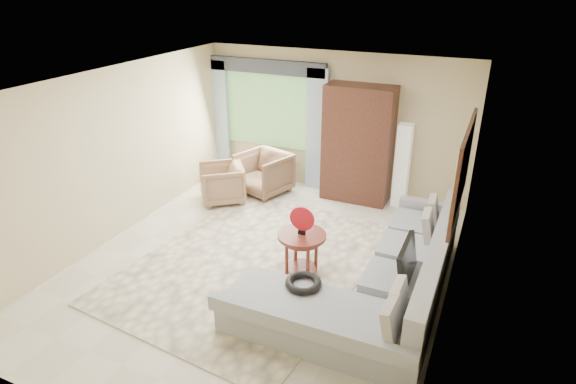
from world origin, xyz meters
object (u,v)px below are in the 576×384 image
at_px(tv_screen, 407,262).
at_px(armchair_right, 264,173).
at_px(armoire, 358,144).
at_px(sectional_sofa, 383,285).
at_px(coffee_table, 302,254).
at_px(floor_lamp, 402,166).
at_px(armchair_left, 222,183).
at_px(potted_plant, 218,168).

relative_size(tv_screen, armchair_right, 0.85).
bearing_deg(armoire, tv_screen, -63.08).
bearing_deg(sectional_sofa, coffee_table, 172.33).
xyz_separation_m(armchair_right, floor_lamp, (2.46, 0.52, 0.36)).
height_order(tv_screen, armchair_left, tv_screen).
bearing_deg(sectional_sofa, floor_lamp, 98.33).
xyz_separation_m(tv_screen, armchair_left, (-3.68, 1.84, -0.37)).
distance_m(tv_screen, coffee_table, 1.50).
relative_size(armchair_left, armchair_right, 0.89).
relative_size(armchair_right, floor_lamp, 0.58).
bearing_deg(sectional_sofa, tv_screen, -11.92).
bearing_deg(sectional_sofa, potted_plant, 146.94).
bearing_deg(armchair_left, sectional_sofa, 24.98).
relative_size(armchair_left, floor_lamp, 0.51).
bearing_deg(armchair_left, floor_lamp, 74.09).
bearing_deg(sectional_sofa, armchair_right, 139.84).
distance_m(armchair_right, armoire, 1.84).
height_order(tv_screen, coffee_table, tv_screen).
bearing_deg(tv_screen, floor_lamp, 103.08).
xyz_separation_m(armoire, floor_lamp, (0.80, 0.06, -0.30)).
relative_size(sectional_sofa, armchair_right, 3.99).
xyz_separation_m(armchair_right, potted_plant, (-1.13, 0.18, -0.14)).
height_order(tv_screen, armchair_right, tv_screen).
xyz_separation_m(coffee_table, armchair_left, (-2.24, 1.63, 0.01)).
distance_m(sectional_sofa, armoire, 3.24).
bearing_deg(potted_plant, coffee_table, -40.75).
bearing_deg(armchair_left, coffee_table, 16.64).
distance_m(coffee_table, armoire, 2.83).
xyz_separation_m(sectional_sofa, armchair_left, (-3.41, 1.79, 0.07)).
xyz_separation_m(coffee_table, armoire, (-0.07, 2.74, 0.71)).
bearing_deg(floor_lamp, tv_screen, -76.92).
bearing_deg(armchair_left, armchair_right, 103.89).
distance_m(sectional_sofa, armchair_left, 3.85).
xyz_separation_m(coffee_table, potted_plant, (-2.86, 2.46, -0.09)).
bearing_deg(armchair_right, coffee_table, -34.43).
relative_size(armchair_left, potted_plant, 1.54).
distance_m(tv_screen, armchair_left, 4.13).
bearing_deg(armchair_right, armoire, 34.01).
xyz_separation_m(sectional_sofa, floor_lamp, (-0.43, 2.96, 0.47)).
bearing_deg(armoire, armchair_right, -164.48).
distance_m(sectional_sofa, floor_lamp, 3.03).
height_order(sectional_sofa, coffee_table, sectional_sofa).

